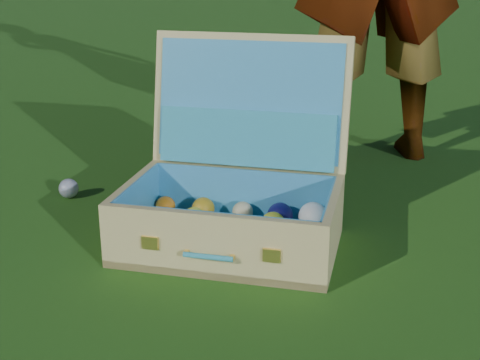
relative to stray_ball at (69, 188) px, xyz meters
name	(u,v)px	position (x,y,z in m)	size (l,w,h in m)	color
ground	(259,236)	(0.72, -0.06, -0.03)	(60.00, 60.00, 0.00)	#215114
stray_ball	(69,188)	(0.00, 0.00, 0.00)	(0.07, 0.07, 0.07)	teal
suitcase	(236,186)	(0.66, -0.09, 0.13)	(0.67, 0.60, 0.58)	tan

